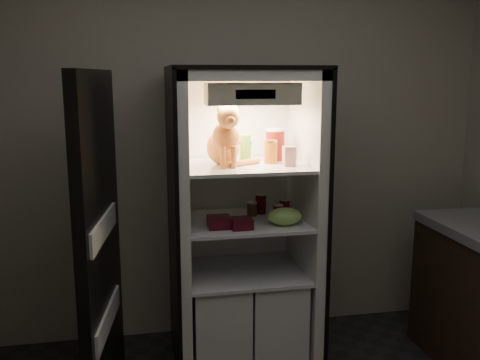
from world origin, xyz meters
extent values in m
plane|color=#ADA590|center=(0.00, 1.80, 1.35)|extent=(3.60, 0.00, 3.60)
cube|color=white|center=(0.00, 1.67, 0.93)|extent=(0.85, 0.06, 1.85)
cube|color=white|center=(-0.40, 1.35, 0.93)|extent=(0.06, 0.70, 1.85)
cube|color=white|center=(0.40, 1.35, 0.93)|extent=(0.06, 0.70, 1.85)
cube|color=white|center=(0.00, 1.35, 1.82)|extent=(0.85, 0.70, 0.06)
cube|color=white|center=(0.00, 1.35, 0.03)|extent=(0.85, 0.70, 0.06)
cube|color=black|center=(-0.44, 1.35, 0.93)|extent=(0.02, 0.72, 1.87)
cube|color=black|center=(0.44, 1.35, 0.93)|extent=(0.02, 0.72, 1.87)
cube|color=black|center=(0.00, 1.35, 1.86)|extent=(0.90, 0.72, 0.02)
cube|color=white|center=(0.00, 1.32, 1.28)|extent=(0.73, 0.62, 0.02)
cube|color=white|center=(0.00, 1.32, 0.93)|extent=(0.73, 0.62, 0.02)
cube|color=white|center=(-0.18, 1.32, 0.35)|extent=(0.34, 0.58, 0.48)
cube|color=white|center=(0.18, 1.32, 0.35)|extent=(0.34, 0.58, 0.48)
cube|color=white|center=(0.00, 1.32, 0.60)|extent=(0.73, 0.62, 0.02)
cube|color=beige|center=(0.00, 1.11, 1.72)|extent=(0.52, 0.18, 0.12)
cube|color=black|center=(0.00, 1.02, 1.72)|extent=(0.22, 0.01, 0.05)
cube|color=black|center=(-0.85, 0.98, 0.93)|extent=(0.17, 0.87, 1.85)
cube|color=white|center=(-0.84, 0.92, 0.55)|extent=(0.14, 0.64, 0.12)
cube|color=white|center=(-0.84, 0.92, 1.05)|extent=(0.14, 0.64, 0.12)
ellipsoid|color=#D25A1B|center=(-0.13, 1.36, 1.39)|extent=(0.21, 0.25, 0.21)
ellipsoid|color=#D25A1B|center=(-0.12, 1.26, 1.47)|extent=(0.17, 0.15, 0.18)
sphere|color=orange|center=(-0.12, 1.20, 1.59)|extent=(0.14, 0.14, 0.13)
sphere|color=orange|center=(-0.12, 1.14, 1.57)|extent=(0.06, 0.06, 0.06)
cone|color=orange|center=(-0.16, 1.20, 1.65)|extent=(0.05, 0.05, 0.06)
cone|color=orange|center=(-0.08, 1.21, 1.65)|extent=(0.05, 0.05, 0.06)
cylinder|color=#D25A1B|center=(-0.15, 1.20, 1.35)|extent=(0.03, 0.03, 0.13)
cylinder|color=#D25A1B|center=(-0.09, 1.20, 1.35)|extent=(0.03, 0.03, 0.13)
cylinder|color=#D25A1B|center=(-0.02, 1.28, 1.31)|extent=(0.23, 0.14, 0.03)
cylinder|color=#258936|center=(0.02, 1.41, 1.37)|extent=(0.06, 0.06, 0.16)
cylinder|color=#258936|center=(0.02, 1.41, 1.45)|extent=(0.07, 0.07, 0.01)
cylinder|color=white|center=(0.04, 1.50, 1.34)|extent=(0.08, 0.08, 0.10)
cylinder|color=blue|center=(0.04, 1.50, 1.40)|extent=(0.08, 0.08, 0.02)
cylinder|color=maroon|center=(0.17, 1.33, 1.35)|extent=(0.08, 0.08, 0.13)
cylinder|color=gold|center=(0.17, 1.33, 1.43)|extent=(0.08, 0.08, 0.01)
cylinder|color=maroon|center=(0.22, 1.44, 1.38)|extent=(0.12, 0.12, 0.19)
cylinder|color=white|center=(0.22, 1.44, 1.48)|extent=(0.12, 0.12, 0.02)
cube|color=silver|center=(0.25, 1.21, 1.35)|extent=(0.07, 0.07, 0.12)
cylinder|color=black|center=(0.14, 1.46, 1.00)|extent=(0.07, 0.07, 0.12)
cylinder|color=#B2B2B2|center=(0.14, 1.46, 1.07)|extent=(0.07, 0.07, 0.00)
cylinder|color=black|center=(0.25, 1.30, 1.00)|extent=(0.07, 0.07, 0.12)
cylinder|color=#B2B2B2|center=(0.25, 1.30, 1.06)|extent=(0.07, 0.07, 0.00)
cylinder|color=black|center=(0.19, 1.22, 0.99)|extent=(0.06, 0.06, 0.11)
cylinder|color=#B2B2B2|center=(0.19, 1.22, 1.05)|extent=(0.06, 0.06, 0.00)
cylinder|color=#503116|center=(0.07, 1.42, 0.98)|extent=(0.06, 0.06, 0.08)
cylinder|color=#B2B2B2|center=(0.07, 1.42, 1.02)|extent=(0.06, 0.06, 0.01)
ellipsoid|color=#96D061|center=(0.21, 1.17, 0.99)|extent=(0.21, 0.15, 0.10)
cube|color=#4C0C18|center=(-0.18, 1.18, 0.97)|extent=(0.13, 0.13, 0.07)
cube|color=#4C0C18|center=(-0.05, 1.14, 0.97)|extent=(0.12, 0.12, 0.06)
camera|label=1|loc=(-0.64, -1.82, 1.82)|focal=40.00mm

